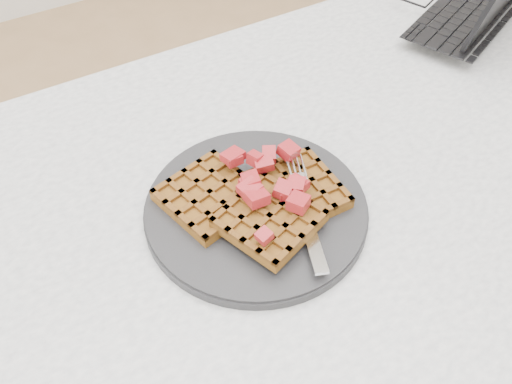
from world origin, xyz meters
TOP-DOWN VIEW (x-y plane):
  - table at (0.00, 0.00)m, footprint 1.20×0.80m
  - plate at (-0.13, 0.02)m, footprint 0.28×0.28m
  - waffles at (-0.13, 0.02)m, footprint 0.21×0.20m
  - strawberry_pile at (-0.13, 0.02)m, footprint 0.15×0.15m
  - fork at (-0.09, -0.02)m, footprint 0.09×0.18m

SIDE VIEW (x-z plane):
  - table at x=0.00m, z-range 0.26..1.01m
  - plate at x=-0.13m, z-range 0.75..0.77m
  - fork at x=-0.09m, z-range 0.77..0.78m
  - waffles at x=-0.13m, z-range 0.76..0.79m
  - strawberry_pile at x=-0.13m, z-range 0.79..0.82m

